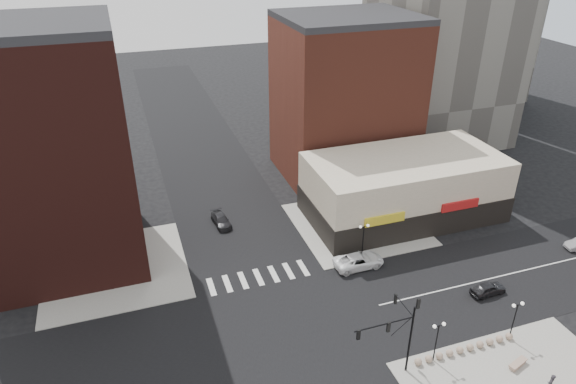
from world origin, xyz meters
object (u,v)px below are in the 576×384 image
pedestrian (550,384)px  stone_bench (518,364)px  traffic_signal (399,326)px  white_suv (359,261)px  street_lamp_se_a (438,333)px  dark_sedan_east (488,289)px  street_lamp_se_b (516,312)px  street_lamp_ne (364,233)px  dark_sedan_north (221,220)px

pedestrian → stone_bench: 3.17m
traffic_signal → pedestrian: bearing=-29.9°
white_suv → street_lamp_se_a: bearing=-179.8°
dark_sedan_east → pedestrian: size_ratio=1.95×
stone_bench → traffic_signal: bearing=145.5°
street_lamp_se_b → street_lamp_ne: bearing=113.6°
white_suv → pedestrian: size_ratio=2.88×
traffic_signal → dark_sedan_east: traffic_signal is taller
dark_sedan_east → stone_bench: bearing=153.6°
traffic_signal → dark_sedan_east: (14.07, 5.88, -4.31)m
pedestrian → white_suv: bearing=-103.0°
white_suv → dark_sedan_north: (-12.44, 13.48, -0.15)m
street_lamp_se_b → stone_bench: size_ratio=2.02×
stone_bench → dark_sedan_east: bearing=49.0°
dark_sedan_east → pedestrian: (-3.44, -12.00, 0.45)m
street_lamp_se_a → pedestrian: bearing=-40.9°
traffic_signal → dark_sedan_north: 29.49m
street_lamp_se_b → dark_sedan_east: 6.99m
white_suv → stone_bench: bearing=-159.6°
street_lamp_se_a → street_lamp_ne: (1.00, 16.00, 0.00)m
street_lamp_se_a → street_lamp_se_b: bearing=0.0°
street_lamp_se_a → dark_sedan_north: 30.79m
pedestrian → dark_sedan_north: bearing=-92.1°
street_lamp_se_b → dark_sedan_north: 34.83m
traffic_signal → street_lamp_ne: bearing=73.3°
dark_sedan_east → stone_bench: size_ratio=1.85×
traffic_signal → street_lamp_ne: (4.76, 15.83, -1.67)m
street_lamp_se_a → street_lamp_se_b: 8.00m
white_suv → dark_sedan_east: bearing=-129.4°
pedestrian → traffic_signal: bearing=-61.8°
traffic_signal → dark_sedan_north: traffic_signal is taller
traffic_signal → dark_sedan_east: bearing=22.7°
street_lamp_se_b → street_lamp_se_a: bearing=180.0°
street_lamp_ne → dark_sedan_east: street_lamp_ne is taller
dark_sedan_north → traffic_signal: bearing=-78.3°
traffic_signal → stone_bench: traffic_signal is taller
white_suv → traffic_signal: bearing=165.4°
street_lamp_se_b → pedestrian: size_ratio=2.14×
street_lamp_se_a → white_suv: 14.72m
street_lamp_se_b → white_suv: (-8.15, 14.50, -2.51)m
white_suv → stone_bench: 18.61m
street_lamp_ne → pedestrian: street_lamp_ne is taller
pedestrian → street_lamp_se_a: bearing=-72.8°
street_lamp_ne → street_lamp_se_b: bearing=-66.4°
street_lamp_se_a → street_lamp_se_b: same height
white_suv → stone_bench: white_suv is taller
street_lamp_se_b → dark_sedan_east: size_ratio=1.09×
street_lamp_se_a → street_lamp_se_b: size_ratio=1.00×
street_lamp_se_a → dark_sedan_north: size_ratio=0.96×
street_lamp_ne → street_lamp_se_a: bearing=-93.6°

